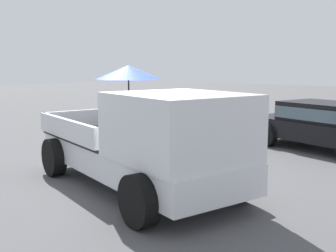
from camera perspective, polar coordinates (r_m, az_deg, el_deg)
ground_plane at (r=8.14m, az=-4.46°, el=-8.38°), size 80.00×80.00×0.00m
pickup_truck_main at (r=7.53m, az=-2.69°, el=-2.08°), size 5.33×3.08×2.35m
parked_sedan_near at (r=12.20m, az=20.84°, el=0.30°), size 4.58×2.65×1.33m
parked_sedan_far at (r=15.92m, az=0.95°, el=2.64°), size 4.33×2.04×1.33m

